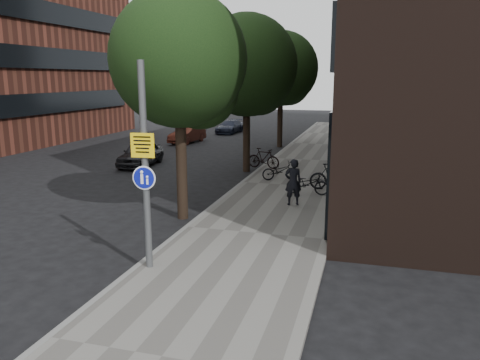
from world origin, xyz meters
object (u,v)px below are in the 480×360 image
(pedestrian, at_px, (293,182))
(parked_bike_facade_near, at_px, (308,183))
(signpost, at_px, (145,167))
(parked_car_near, at_px, (141,154))

(pedestrian, xyz_separation_m, parked_bike_facade_near, (0.31, 1.72, -0.41))
(pedestrian, distance_m, parked_bike_facade_near, 1.80)
(signpost, bearing_deg, parked_bike_facade_near, 67.77)
(signpost, distance_m, pedestrian, 7.34)
(pedestrian, xyz_separation_m, parked_car_near, (-9.38, 6.20, -0.32))
(pedestrian, bearing_deg, parked_car_near, -55.15)
(parked_car_near, bearing_deg, signpost, -67.09)
(parked_bike_facade_near, height_order, parked_car_near, parked_car_near)
(pedestrian, relative_size, parked_car_near, 0.44)
(parked_bike_facade_near, bearing_deg, parked_car_near, 65.25)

